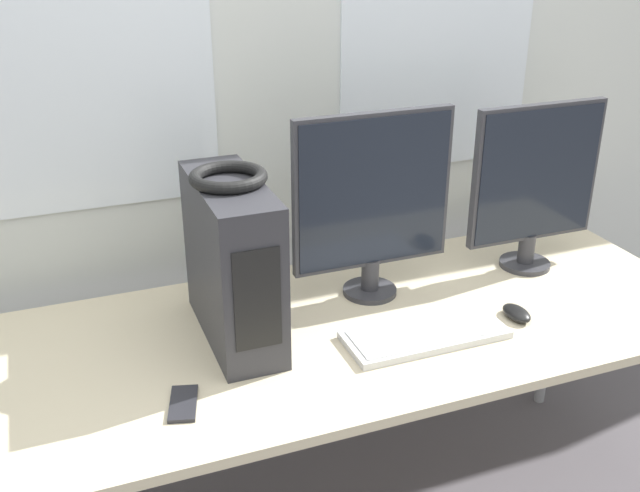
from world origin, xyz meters
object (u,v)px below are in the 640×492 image
Objects in this scene: headphones at (228,177)px; monitor_main at (373,200)px; keyboard at (425,334)px; mouse at (517,313)px; monitor_right_near at (535,182)px; pc_tower at (233,262)px; cell_phone at (183,404)px.

headphones is 0.47m from monitor_main.
mouse reaches higher than keyboard.
headphones is 0.36× the size of monitor_main.
monitor_right_near is (0.99, 0.07, -0.17)m from headphones.
keyboard is 4.24× the size of mouse.
monitor_main is 1.04× the size of monitor_right_near.
pc_tower is 0.99m from monitor_right_near.
mouse is 0.71× the size of cell_phone.
monitor_main is 5.32× the size of mouse.
keyboard is at bearing -23.62° from pc_tower.
headphones is 1.34× the size of cell_phone.
pc_tower is 0.81× the size of monitor_main.
mouse is (0.29, 0.00, 0.00)m from keyboard.
monitor_main is at bearing 96.22° from keyboard.
pc_tower is at bearing -175.85° from monitor_right_near.
cell_phone is (-0.20, -0.27, -0.45)m from headphones.
monitor_main reaches higher than headphones.
pc_tower is 1.01× the size of keyboard.
monitor_main reaches higher than cell_phone.
cell_phone is (-0.20, -0.27, -0.21)m from pc_tower.
keyboard is at bearing -83.78° from monitor_main.
keyboard is at bearing 20.89° from cell_phone.
pc_tower is 0.82m from mouse.
monitor_main is 0.41m from keyboard.
keyboard is 0.29m from mouse.
headphones is 0.68m from keyboard.
mouse is (0.33, -0.29, -0.29)m from monitor_main.
pc_tower is 2.27× the size of headphones.
monitor_main reaches higher than mouse.
headphones is 0.45× the size of keyboard.
pc_tower is at bearing 165.07° from mouse.
monitor_right_near is at bearing 28.24° from keyboard.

